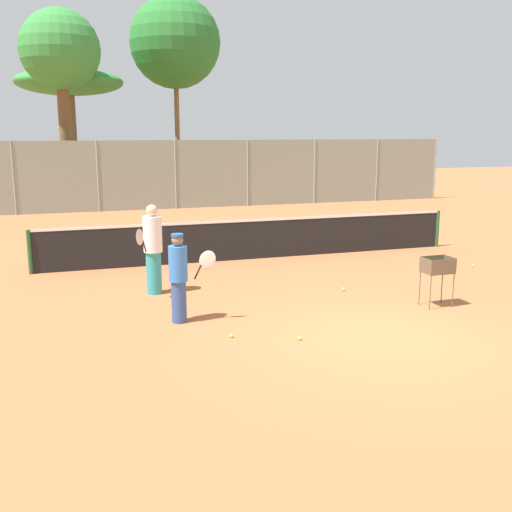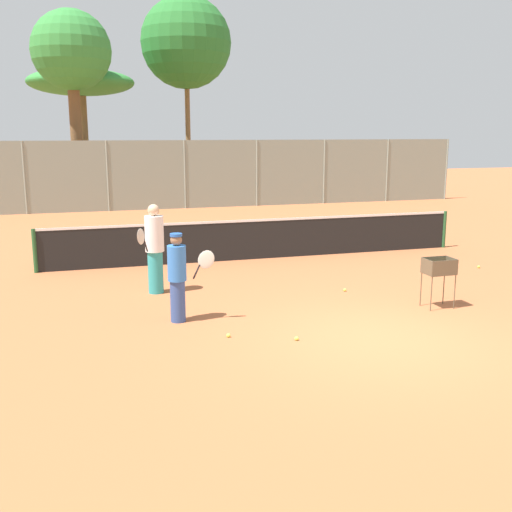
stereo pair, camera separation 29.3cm
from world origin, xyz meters
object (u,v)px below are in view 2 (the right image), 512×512
Objects in this scene: player_red_cap at (155,248)px; parked_car at (99,188)px; player_white_outfit at (178,276)px; tennis_net at (260,238)px; ball_cart at (439,270)px.

player_red_cap reaches higher than parked_car.
tennis_net is at bearing 73.94° from player_white_outfit.
ball_cart is at bearing 97.67° from player_red_cap.
player_white_outfit is 1.65× the size of ball_cart.
player_red_cap is at bearing 109.88° from player_white_outfit.
parked_car reaches higher than player_white_outfit.
parked_car is at bearing 105.47° from ball_cart.
parked_car is (-0.63, 19.56, -0.17)m from player_white_outfit.
parked_car reaches higher than tennis_net.
player_red_cap is 5.72m from ball_cart.
player_white_outfit is 2.08m from player_red_cap.
player_red_cap is (-3.11, -2.68, 0.40)m from tennis_net.
ball_cart is at bearing 9.59° from player_white_outfit.
tennis_net is 5.65m from ball_cart.
tennis_net is 5.60m from player_white_outfit.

